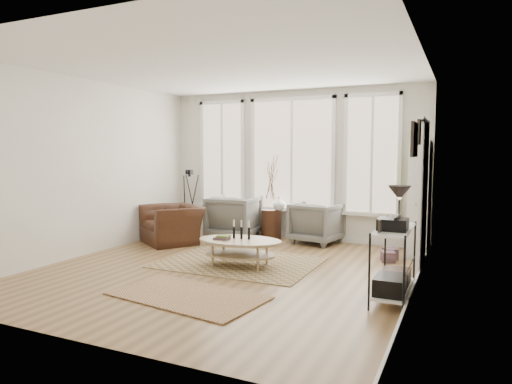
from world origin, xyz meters
The scene contains 17 objects.
room centered at (0.02, 0.03, 1.43)m, with size 5.50×5.54×2.90m.
bay_window centered at (0.00, 2.71, 1.61)m, with size 4.14×0.12×2.24m.
door centered at (2.57, 1.15, 1.12)m, with size 0.09×1.06×2.22m.
bookcase centered at (2.44, 2.23, 0.96)m, with size 0.31×0.85×2.06m.
low_shelf centered at (2.38, -0.30, 0.51)m, with size 0.38×1.08×1.30m.
wall_art centered at (2.58, -0.27, 1.88)m, with size 0.04×0.88×0.44m.
rug_main centered at (-0.03, 0.48, 0.01)m, with size 2.34×1.75×0.01m, color brown.
rug_runner centered at (0.15, -1.24, 0.01)m, with size 1.82×1.01×0.01m, color brown.
coffee_table centered at (0.07, 0.29, 0.32)m, with size 1.34×0.92×0.59m.
armchair_left centered at (-1.04, 2.23, 0.42)m, with size 0.90×0.93×0.85m, color slate.
armchair_right centered at (0.61, 2.45, 0.38)m, with size 0.82×0.85×0.77m, color slate.
side_table centered at (-0.32, 2.45, 0.79)m, with size 0.39×0.39×1.64m.
vase centered at (-0.16, 2.45, 0.72)m, with size 0.26×0.26×0.27m, color silver.
accent_chair centered at (-1.88, 1.33, 0.35)m, with size 1.08×0.94×0.70m, color #381D11.
tripod_camera centered at (-2.06, 2.24, 0.62)m, with size 0.47×0.47×1.34m.
book_stack_near centered at (2.05, 1.75, 0.09)m, with size 0.21×0.27×0.17m, color brown.
book_stack_far centered at (2.05, 1.52, 0.08)m, with size 0.20×0.25×0.16m, color brown.
Camera 1 is at (3.10, -5.71, 1.73)m, focal length 32.00 mm.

